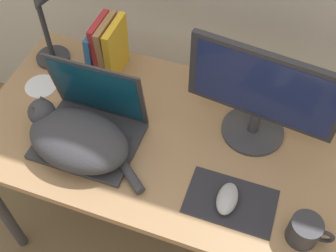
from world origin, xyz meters
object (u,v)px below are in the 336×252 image
object	(u,v)px
desk_lamp	(43,11)
cd_disc	(41,86)
external_monitor	(262,95)
mug	(305,231)
cat	(76,138)
computer_mouse	(227,199)
book_row	(107,48)
laptop	(91,125)

from	to	relation	value
desk_lamp	cd_disc	xyz separation A→B (m)	(-0.01, -0.12, -0.26)
external_monitor	cd_disc	distance (m)	0.81
desk_lamp	mug	xyz separation A→B (m)	(0.99, -0.39, -0.21)
cat	mug	xyz separation A→B (m)	(0.73, -0.06, -0.02)
external_monitor	computer_mouse	world-z (taller)	external_monitor
computer_mouse	desk_lamp	distance (m)	0.87
book_row	laptop	bearing A→B (deg)	-76.18
external_monitor	desk_lamp	world-z (taller)	desk_lamp
desk_lamp	cd_disc	distance (m)	0.28
laptop	mug	distance (m)	0.73
cat	external_monitor	world-z (taller)	external_monitor
laptop	cd_disc	bearing A→B (deg)	153.48
laptop	book_row	size ratio (longest dim) A/B	1.46
cat	external_monitor	bearing A→B (deg)	27.14
external_monitor	mug	xyz separation A→B (m)	(0.21, -0.33, -0.14)
external_monitor	cat	bearing A→B (deg)	-152.86
laptop	computer_mouse	size ratio (longest dim) A/B	2.96
external_monitor	mug	size ratio (longest dim) A/B	3.75
external_monitor	computer_mouse	bearing A→B (deg)	-93.04
external_monitor	desk_lamp	xyz separation A→B (m)	(-0.78, 0.06, 0.07)
desk_lamp	book_row	bearing A→B (deg)	14.44
external_monitor	cd_disc	bearing A→B (deg)	-176.12
computer_mouse	book_row	size ratio (longest dim) A/B	0.49
mug	computer_mouse	bearing A→B (deg)	170.81
external_monitor	mug	bearing A→B (deg)	-56.68
external_monitor	computer_mouse	xyz separation A→B (m)	(-0.02, -0.29, -0.16)
desk_lamp	mug	size ratio (longest dim) A/B	3.06
laptop	external_monitor	size ratio (longest dim) A/B	0.69
external_monitor	book_row	xyz separation A→B (m)	(-0.58, 0.11, -0.08)
computer_mouse	book_row	bearing A→B (deg)	144.50
book_row	mug	bearing A→B (deg)	-28.99
desk_lamp	mug	distance (m)	1.09
cat	computer_mouse	size ratio (longest dim) A/B	4.05
cat	desk_lamp	size ratio (longest dim) A/B	1.15
cat	mug	bearing A→B (deg)	-4.68
desk_lamp	mug	bearing A→B (deg)	-21.45
book_row	cd_disc	bearing A→B (deg)	-140.64
laptop	book_row	xyz separation A→B (m)	(-0.08, 0.31, 0.05)
laptop	computer_mouse	bearing A→B (deg)	-11.00
computer_mouse	cd_disc	distance (m)	0.81
external_monitor	book_row	bearing A→B (deg)	168.82
book_row	desk_lamp	world-z (taller)	desk_lamp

